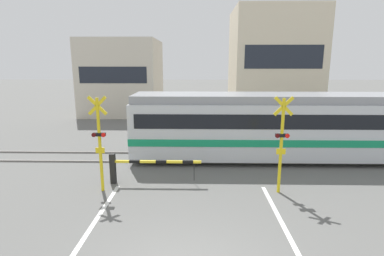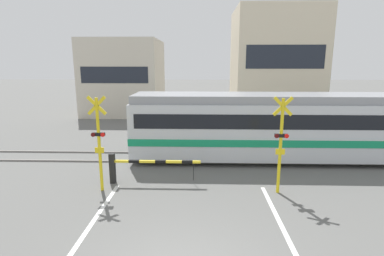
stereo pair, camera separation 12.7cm
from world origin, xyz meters
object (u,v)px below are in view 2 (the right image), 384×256
at_px(commuter_train, 291,125).
at_px(crossing_barrier_near, 133,165).
at_px(pedestrian, 175,120).
at_px(crossing_signal_right, 281,141).
at_px(crossing_signal_left, 99,140).
at_px(crossing_barrier_far, 232,132).

distance_m(commuter_train, crossing_barrier_near, 7.59).
relative_size(commuter_train, pedestrian, 8.93).
distance_m(crossing_signal_right, pedestrian, 9.94).
xyz_separation_m(crossing_signal_left, pedestrian, (1.92, 8.85, -0.94)).
xyz_separation_m(crossing_barrier_near, crossing_signal_right, (5.33, -0.70, 1.19)).
relative_size(crossing_barrier_far, crossing_signal_left, 1.01).
xyz_separation_m(crossing_barrier_far, crossing_signal_left, (-5.33, -6.45, 1.19)).
xyz_separation_m(commuter_train, crossing_barrier_near, (-6.83, -3.16, -0.96)).
relative_size(crossing_barrier_near, crossing_signal_right, 1.01).
xyz_separation_m(crossing_barrier_near, pedestrian, (0.90, 8.14, 0.24)).
xyz_separation_m(commuter_train, crossing_signal_right, (-1.49, -3.87, 0.23)).
relative_size(crossing_barrier_near, crossing_barrier_far, 1.00).
height_order(crossing_barrier_near, crossing_signal_left, crossing_signal_left).
relative_size(crossing_signal_left, crossing_signal_right, 1.00).
bearing_deg(commuter_train, crossing_barrier_far, 134.25).
bearing_deg(crossing_barrier_near, commuter_train, 24.85).
bearing_deg(pedestrian, crossing_barrier_near, -96.30).
bearing_deg(crossing_barrier_near, crossing_signal_left, -145.33).
relative_size(crossing_signal_right, pedestrian, 2.06).
bearing_deg(crossing_signal_left, pedestrian, 77.77).
relative_size(commuter_train, crossing_barrier_far, 4.29).
height_order(commuter_train, crossing_signal_right, crossing_signal_right).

